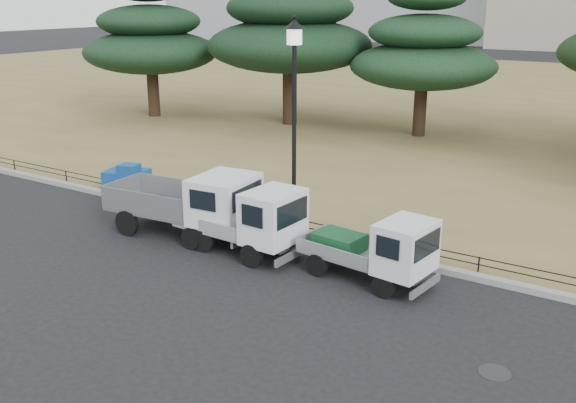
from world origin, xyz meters
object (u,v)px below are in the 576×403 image
Objects in this scene: truck_large at (189,200)px; truck_kei_rear at (375,249)px; truck_kei_front at (247,220)px; street_lamp at (294,92)px; tarp_pile at (127,178)px.

truck_large reaches higher than truck_kei_rear.
truck_kei_front is 0.62× the size of street_lamp.
truck_large is at bearing 179.19° from truck_kei_front.
truck_kei_front reaches higher than tarp_pile.
truck_kei_front is 7.13m from tarp_pile.
truck_kei_front is at bearing -8.54° from truck_large.
tarp_pile is (-10.39, 2.06, -0.32)m from truck_kei_rear.
tarp_pile is at bearing 164.88° from truck_kei_front.
truck_kei_rear is 4.94m from street_lamp.
truck_kei_rear reaches higher than tarp_pile.
truck_kei_front is 2.21× the size of tarp_pile.
truck_kei_front is 1.08× the size of truck_kei_rear.
truck_kei_front is 3.67m from street_lamp.
street_lamp is at bearing 160.23° from truck_kei_rear.
truck_kei_front is at bearing -170.37° from truck_kei_rear.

